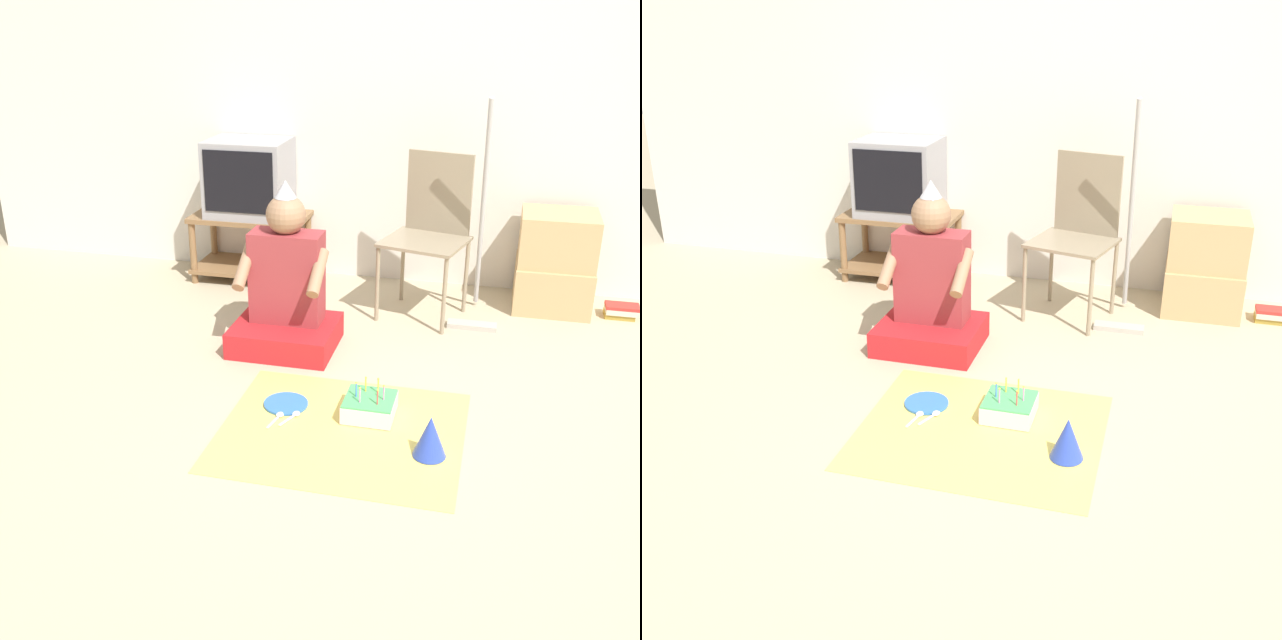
% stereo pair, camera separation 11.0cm
% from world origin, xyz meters
% --- Properties ---
extents(ground_plane, '(16.00, 16.00, 0.00)m').
position_xyz_m(ground_plane, '(0.00, 0.00, 0.00)').
color(ground_plane, tan).
extents(wall_back, '(6.40, 0.06, 2.55)m').
position_xyz_m(wall_back, '(0.00, 2.10, 1.27)').
color(wall_back, silver).
rests_on(wall_back, ground_plane).
extents(tv_stand, '(0.75, 0.43, 0.44)m').
position_xyz_m(tv_stand, '(-1.15, 1.85, 0.26)').
color(tv_stand, olive).
rests_on(tv_stand, ground_plane).
extents(tv, '(0.51, 0.42, 0.49)m').
position_xyz_m(tv, '(-1.15, 1.85, 0.68)').
color(tv, '#99999E').
rests_on(tv, tv_stand).
extents(folding_chair, '(0.54, 0.51, 0.94)m').
position_xyz_m(folding_chair, '(0.06, 1.55, 0.54)').
color(folding_chair, gray).
rests_on(folding_chair, ground_plane).
extents(cardboard_box_stack, '(0.45, 0.45, 0.59)m').
position_xyz_m(cardboard_box_stack, '(0.79, 1.81, 0.28)').
color(cardboard_box_stack, tan).
rests_on(cardboard_box_stack, ground_plane).
extents(dust_mop, '(0.28, 0.41, 1.29)m').
position_xyz_m(dust_mop, '(0.35, 1.46, 0.38)').
color(dust_mop, '#B2ADA3').
rests_on(dust_mop, ground_plane).
extents(book_pile, '(0.19, 0.13, 0.08)m').
position_xyz_m(book_pile, '(1.19, 1.73, 0.04)').
color(book_pile, '#A88933').
rests_on(book_pile, ground_plane).
extents(person_seated, '(0.54, 0.47, 0.91)m').
position_xyz_m(person_seated, '(-0.62, 0.88, 0.30)').
color(person_seated, red).
rests_on(person_seated, ground_plane).
extents(party_cloth, '(1.06, 0.92, 0.01)m').
position_xyz_m(party_cloth, '(-0.14, 0.08, 0.00)').
color(party_cloth, '#EAD666').
rests_on(party_cloth, ground_plane).
extents(birthday_cake, '(0.23, 0.23, 0.16)m').
position_xyz_m(birthday_cake, '(-0.04, 0.24, 0.05)').
color(birthday_cake, silver).
rests_on(birthday_cake, party_cloth).
extents(party_hat_blue, '(0.14, 0.14, 0.18)m').
position_xyz_m(party_hat_blue, '(0.26, -0.02, 0.10)').
color(party_hat_blue, blue).
rests_on(party_hat_blue, party_cloth).
extents(paper_plate, '(0.21, 0.21, 0.01)m').
position_xyz_m(paper_plate, '(-0.44, 0.24, 0.01)').
color(paper_plate, blue).
rests_on(paper_plate, party_cloth).
extents(plastic_spoon_near, '(0.07, 0.14, 0.01)m').
position_xyz_m(plastic_spoon_near, '(-0.37, 0.14, 0.01)').
color(plastic_spoon_near, white).
rests_on(plastic_spoon_near, party_cloth).
extents(plastic_spoon_far, '(0.05, 0.14, 0.01)m').
position_xyz_m(plastic_spoon_far, '(-0.44, 0.12, 0.01)').
color(plastic_spoon_far, white).
rests_on(plastic_spoon_far, party_cloth).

